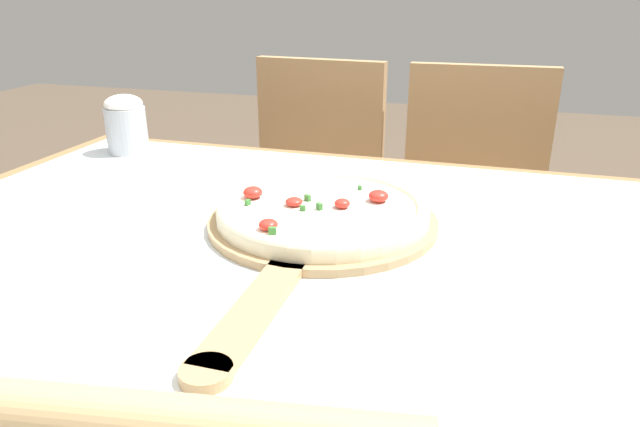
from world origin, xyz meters
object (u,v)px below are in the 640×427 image
at_px(pizza, 326,209).
at_px(rolling_pin, 171,424).
at_px(flour_cup, 126,124).
at_px(chair_right, 469,213).
at_px(chair_left, 309,196).
at_px(pizza_peel, 320,229).

distance_m(pizza, rolling_pin, 0.45).
xyz_separation_m(rolling_pin, flour_cup, (-0.52, 0.72, 0.04)).
bearing_deg(rolling_pin, chair_right, 81.25).
bearing_deg(chair_left, pizza, -66.12).
height_order(chair_right, flour_cup, chair_right).
bearing_deg(flour_cup, rolling_pin, -53.97).
bearing_deg(pizza_peel, pizza, 90.76).
distance_m(pizza_peel, flour_cup, 0.59).
height_order(pizza, chair_right, chair_right).
bearing_deg(flour_cup, pizza, -27.23).
height_order(chair_left, chair_right, same).
bearing_deg(pizza_peel, rolling_pin, -88.71).
height_order(rolling_pin, chair_left, chair_left).
height_order(pizza_peel, pizza, pizza).
bearing_deg(pizza_peel, chair_right, 75.80).
height_order(rolling_pin, flour_cup, flour_cup).
relative_size(pizza, flour_cup, 2.55).
relative_size(chair_left, flour_cup, 7.39).
height_order(pizza_peel, flour_cup, flour_cup).
bearing_deg(chair_left, pizza_peel, -66.77).
height_order(chair_left, flour_cup, chair_left).
height_order(pizza, chair_left, chair_left).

